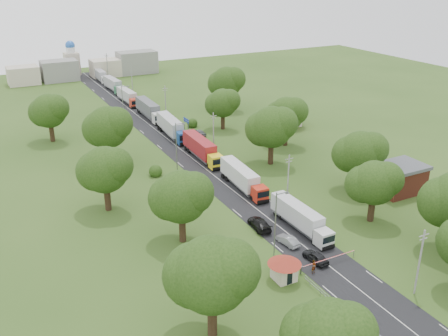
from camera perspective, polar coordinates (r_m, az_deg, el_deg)
ground at (r=88.49m, az=1.68°, el=-3.09°), size 260.00×260.00×0.00m
road at (r=104.95m, az=-3.63°, el=1.08°), size 8.00×200.00×0.04m
boom_barrier at (r=69.30m, az=10.95°, el=-10.50°), size 9.22×0.35×1.18m
guard_booth at (r=65.59m, az=6.92°, el=-10.97°), size 4.40×4.40×3.45m
guard_rail at (r=61.76m, az=14.00°, el=-16.43°), size 0.10×17.00×1.70m
info_sign at (r=118.93m, az=-4.34°, el=5.18°), size 0.12×3.10×4.10m
pole_0 at (r=65.64m, az=21.45°, el=-9.90°), size 1.60×0.24×9.00m
pole_1 at (r=83.85m, az=7.34°, el=-1.25°), size 1.60×0.24×9.00m
pole_2 at (r=106.41m, az=-1.20°, el=4.11°), size 1.60×0.24×9.00m
pole_3 at (r=131.08m, az=-6.70°, el=7.48°), size 1.60×0.24×9.00m
pole_4 at (r=156.87m, az=-10.47°, el=9.73°), size 1.60×0.24×9.00m
pole_5 at (r=183.31m, az=-13.20°, el=11.32°), size 1.60×0.24×9.00m
lamp_0 at (r=68.29m, az=6.00°, el=-6.16°), size 2.03×0.22×10.00m
lamp_1 at (r=96.76m, az=-5.39°, el=2.66°), size 2.03×0.22×10.00m
lamp_2 at (r=128.49m, az=-11.43°, el=7.29°), size 2.03×0.22×10.00m
tree_2 at (r=80.60m, az=16.77°, el=-1.59°), size 8.00×8.00×10.10m
tree_3 at (r=90.93m, az=15.27°, el=1.75°), size 8.80×8.80×11.07m
tree_4 at (r=100.00m, az=5.42°, el=4.71°), size 9.60×9.60×12.05m
tree_5 at (r=111.35m, az=7.11°, el=6.14°), size 8.80×8.80×11.07m
tree_6 at (r=122.06m, az=-0.17°, el=7.45°), size 8.00×8.00×10.10m
tree_7 at (r=138.76m, az=0.29°, el=9.81°), size 9.60×9.60×12.05m
tree_8 at (r=48.92m, az=11.80°, el=-18.18°), size 8.00×8.00×10.10m
tree_9 at (r=53.50m, az=-1.50°, el=-11.97°), size 9.60×9.60×12.05m
tree_10 at (r=71.47m, az=-4.96°, el=-3.25°), size 8.80×8.80×11.07m
tree_11 at (r=82.68m, az=-13.51°, el=-0.15°), size 8.80×8.80×11.07m
tree_12 at (r=102.15m, az=-13.19°, el=4.59°), size 9.60×9.60×12.05m
tree_13 at (r=119.81m, az=-19.40°, el=6.20°), size 8.80×8.80×11.07m
house_brick at (r=93.93m, az=19.40°, el=-1.10°), size 8.60×6.60×5.20m
house_cream at (r=126.08m, az=7.03°, el=6.38°), size 10.08×10.08×5.80m
distant_town at (r=187.21m, az=-15.02°, el=11.00°), size 52.00×8.00×8.00m
church at (r=193.67m, az=-17.01°, el=11.72°), size 5.00×5.00×12.30m
truck_0 at (r=77.44m, az=8.70°, el=-5.63°), size 2.41×13.61×3.77m
truck_1 at (r=90.13m, az=2.08°, el=-1.13°), size 3.16×14.44×3.99m
truck_2 at (r=104.12m, az=-2.59°, el=2.25°), size 3.00×15.27×4.23m
truck_3 at (r=118.43m, az=-6.01°, el=4.68°), size 3.44×15.60×4.31m
truck_4 at (r=133.86m, az=-8.57°, el=6.63°), size 2.81×15.49×4.29m
truck_5 at (r=149.54m, az=-10.94°, el=8.04°), size 2.84×13.78×3.81m
truck_6 at (r=165.52m, az=-12.54°, el=9.30°), size 3.09×14.04×3.88m
truck_7 at (r=181.09m, az=-13.95°, el=10.26°), size 2.66×13.70×3.79m
car_lane_front at (r=70.55m, az=10.42°, el=-9.96°), size 1.89×4.34×1.46m
car_lane_mid at (r=73.87m, az=7.29°, el=-8.21°), size 1.89×4.19×1.33m
car_lane_rear at (r=77.57m, az=4.07°, el=-6.38°), size 2.78×5.63×1.58m
car_verge_near at (r=100.69m, az=0.95°, el=0.68°), size 2.82×5.89×1.62m
car_verge_far at (r=118.70m, az=-2.94°, el=4.05°), size 2.66×4.81×1.55m
pedestrian_near at (r=68.02m, az=10.22°, el=-11.05°), size 0.81×0.66×1.93m
pedestrian_booth at (r=67.97m, az=6.44°, el=-10.94°), size 0.86×0.99×1.72m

